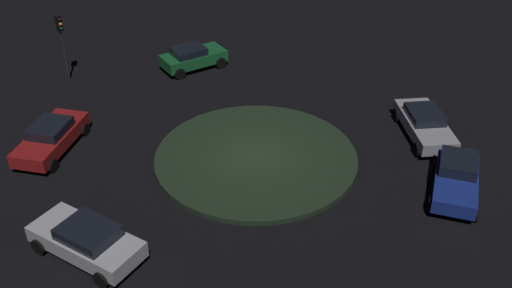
# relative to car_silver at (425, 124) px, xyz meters

# --- Properties ---
(ground_plane) EXTENTS (115.21, 115.21, 0.00)m
(ground_plane) POSITION_rel_car_silver_xyz_m (3.81, 7.90, -0.74)
(ground_plane) COLOR black
(roundabout_island) EXTENTS (9.72, 9.72, 0.24)m
(roundabout_island) POSITION_rel_car_silver_xyz_m (3.81, 7.90, -0.61)
(roundabout_island) COLOR #263823
(roundabout_island) RESTS_ON ground_plane
(car_silver) EXTENTS (4.82, 4.06, 1.38)m
(car_silver) POSITION_rel_car_silver_xyz_m (0.00, 0.00, 0.00)
(car_silver) COLOR silver
(car_silver) RESTS_ON ground_plane
(car_green) EXTENTS (2.39, 4.09, 1.45)m
(car_green) POSITION_rel_car_silver_xyz_m (13.96, 4.54, 0.03)
(car_green) COLOR #1E7238
(car_green) RESTS_ON ground_plane
(car_white) EXTENTS (4.95, 3.26, 1.47)m
(car_white) POSITION_rel_car_silver_xyz_m (2.92, 17.05, 0.04)
(car_white) COLOR white
(car_white) RESTS_ON ground_plane
(car_red) EXTENTS (4.23, 4.74, 1.45)m
(car_red) POSITION_rel_car_silver_xyz_m (10.83, 15.04, 0.01)
(car_red) COLOR red
(car_red) RESTS_ON ground_plane
(car_blue) EXTENTS (3.68, 4.39, 1.50)m
(car_blue) POSITION_rel_car_silver_xyz_m (-3.80, 2.83, 0.05)
(car_blue) COLOR #1E38A5
(car_blue) RESTS_ON ground_plane
(traffic_light_east) EXTENTS (0.38, 0.34, 3.97)m
(traffic_light_east) POSITION_rel_car_silver_xyz_m (17.47, 11.09, 2.10)
(traffic_light_east) COLOR #2D2D2D
(traffic_light_east) RESTS_ON ground_plane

